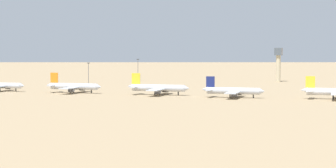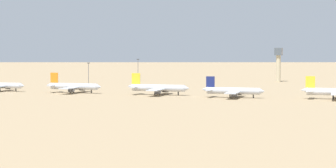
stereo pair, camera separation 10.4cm
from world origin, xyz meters
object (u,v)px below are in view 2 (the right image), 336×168
Objects in this scene: control_tower at (278,61)px; light_pole_mid at (88,71)px; light_pole_west at (138,68)px; parked_jet_yellow_4 at (335,92)px; parked_jet_orange_1 at (73,86)px; parked_jet_orange_0 at (0,85)px; parked_jet_navy_3 at (233,91)px; parked_jet_yellow_2 at (158,88)px.

light_pole_mid is (-117.46, -64.12, -6.22)m from control_tower.
parked_jet_yellow_4 is at bearing -39.73° from light_pole_west.
control_tower is at bearing 59.64° from parked_jet_orange_1.
control_tower reaches higher than parked_jet_orange_1.
parked_jet_navy_3 is at bearing -4.68° from parked_jet_orange_0.
parked_jet_orange_0 is 0.91× the size of parked_jet_yellow_4.
light_pole_west reaches higher than light_pole_mid.
parked_jet_orange_0 is at bearing -101.69° from light_pole_mid.
light_pole_mid reaches higher than parked_jet_orange_0.
parked_jet_navy_3 is 49.53m from parked_jet_yellow_4.
parked_jet_orange_0 is 0.92× the size of parked_jet_orange_1.
parked_jet_yellow_4 is (138.97, 0.61, 0.03)m from parked_jet_orange_1.
control_tower is 1.69× the size of light_pole_mid.
parked_jet_navy_3 is 2.23× the size of light_pole_mid.
control_tower reaches higher than parked_jet_yellow_4.
parked_jet_yellow_4 is at bearing 1.46° from parked_jet_orange_1.
parked_jet_navy_3 is (135.18, -4.40, 0.13)m from parked_jet_orange_0.
parked_jet_orange_1 reaches higher than parked_jet_orange_0.
parked_jet_navy_3 reaches higher than parked_jet_orange_0.
light_pole_mid is (-28.45, 80.68, 4.71)m from parked_jet_orange_1.
parked_jet_orange_1 is 1.38× the size of control_tower.
parked_jet_orange_1 is 0.99× the size of parked_jet_yellow_4.
light_pole_west is 1.12× the size of light_pole_mid.
parked_jet_navy_3 is (89.81, -5.45, -0.15)m from parked_jet_orange_1.
control_tower is at bearing 73.31° from parked_jet_yellow_2.
parked_jet_yellow_2 is 136.47m from light_pole_west.
parked_jet_orange_1 is (45.37, 1.05, 0.28)m from parked_jet_orange_0.
light_pole_mid is at bearing 75.49° from parked_jet_orange_0.
light_pole_west is at bearing 137.20° from parked_jet_yellow_4.
light_pole_west is (-99.04, 129.25, 5.76)m from parked_jet_navy_3.
parked_jet_navy_3 is at bearing -89.69° from control_tower.
light_pole_mid is at bearing -151.37° from control_tower.
parked_jet_orange_1 is 0.97× the size of parked_jet_yellow_2.
parked_jet_navy_3 is 162.93m from light_pole_west.
light_pole_mid is at bearing 132.72° from parked_jet_yellow_2.
parked_jet_navy_3 is at bearing -36.06° from light_pole_mid.
parked_jet_orange_1 is 2.07× the size of light_pole_west.
light_pole_west is (-57.80, 123.50, 5.50)m from parked_jet_yellow_2.
parked_jet_orange_0 is 130.10m from light_pole_west.
control_tower is at bearing 28.63° from light_pole_mid.
parked_jet_yellow_4 is (90.39, 0.31, -0.08)m from parked_jet_yellow_2.
parked_jet_yellow_2 is 1.42× the size of control_tower.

